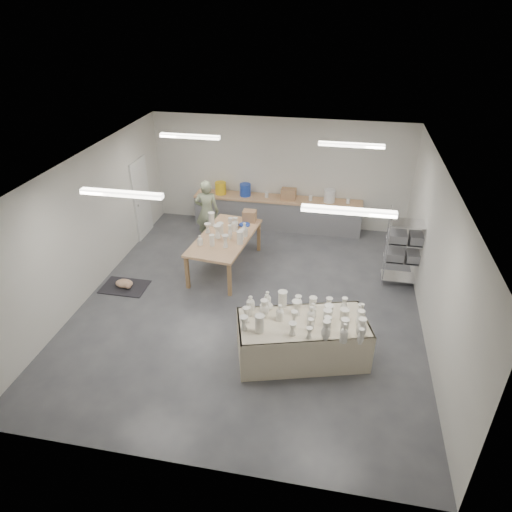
% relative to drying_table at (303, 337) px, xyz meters
% --- Properties ---
extents(room, '(8.00, 8.02, 3.00)m').
position_rel_drying_table_xyz_m(room, '(-1.36, 1.58, 1.61)').
color(room, '#424449').
rests_on(room, ground).
extents(back_counter, '(4.60, 0.60, 1.24)m').
position_rel_drying_table_xyz_m(back_counter, '(-1.26, 5.18, 0.04)').
color(back_counter, tan).
rests_on(back_counter, ground).
extents(wire_shelf, '(0.88, 0.48, 1.80)m').
position_rel_drying_table_xyz_m(wire_shelf, '(1.95, 2.90, 0.47)').
color(wire_shelf, silver).
rests_on(wire_shelf, ground).
extents(drying_table, '(2.47, 1.69, 1.17)m').
position_rel_drying_table_xyz_m(drying_table, '(0.00, 0.00, 0.00)').
color(drying_table, olive).
rests_on(drying_table, ground).
extents(work_table, '(1.39, 2.39, 1.21)m').
position_rel_drying_table_xyz_m(work_table, '(-2.08, 2.87, 0.41)').
color(work_table, tan).
rests_on(work_table, ground).
extents(rug, '(1.00, 0.70, 0.02)m').
position_rel_drying_table_xyz_m(rug, '(-4.15, 1.52, -0.44)').
color(rug, black).
rests_on(rug, ground).
extents(cat, '(0.47, 0.40, 0.17)m').
position_rel_drying_table_xyz_m(cat, '(-4.13, 1.50, -0.34)').
color(cat, white).
rests_on(cat, rug).
extents(potter, '(0.68, 0.50, 1.71)m').
position_rel_drying_table_xyz_m(potter, '(-2.91, 4.01, 0.41)').
color(potter, gray).
rests_on(potter, ground).
extents(red_stool, '(0.32, 0.32, 0.29)m').
position_rel_drying_table_xyz_m(red_stool, '(-2.91, 4.28, -0.19)').
color(red_stool, '#AC1818').
rests_on(red_stool, ground).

